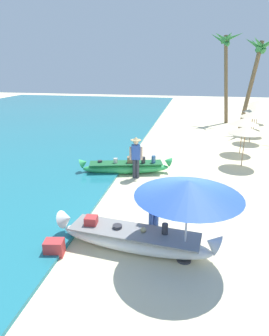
% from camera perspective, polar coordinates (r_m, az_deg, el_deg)
% --- Properties ---
extents(ground_plane, '(80.00, 80.00, 0.00)m').
position_cam_1_polar(ground_plane, '(8.82, 7.35, -11.88)').
color(ground_plane, beige).
extents(boat_white_foreground, '(4.36, 1.27, 0.85)m').
position_cam_1_polar(boat_white_foreground, '(7.82, -0.19, -13.55)').
color(boat_white_foreground, white).
rests_on(boat_white_foreground, ground).
extents(boat_green_midground, '(4.06, 1.64, 0.81)m').
position_cam_1_polar(boat_green_midground, '(13.01, -1.61, 0.18)').
color(boat_green_midground, '#38B760').
rests_on(boat_green_midground, ground).
extents(person_vendor_hatted, '(0.58, 0.44, 1.79)m').
position_cam_1_polar(person_vendor_hatted, '(12.21, 0.28, 2.58)').
color(person_vendor_hatted, '#333842').
rests_on(person_vendor_hatted, ground).
extents(person_tourist_customer, '(0.59, 0.36, 1.68)m').
position_cam_1_polar(person_tourist_customer, '(8.02, 3.78, -7.37)').
color(person_tourist_customer, '#3D5BA8').
rests_on(person_tourist_customer, ground).
extents(patio_umbrella_large, '(2.47, 2.47, 2.12)m').
position_cam_1_polar(patio_umbrella_large, '(6.74, 10.44, -3.96)').
color(patio_umbrella_large, '#B7B7BC').
rests_on(patio_umbrella_large, ground).
extents(parasol_row_0, '(1.60, 1.60, 1.91)m').
position_cam_1_polar(parasol_row_0, '(14.48, 20.73, 6.92)').
color(parasol_row_0, '#8E6B47').
rests_on(parasol_row_0, ground).
extents(parasol_row_1, '(1.60, 1.60, 1.91)m').
position_cam_1_polar(parasol_row_1, '(16.69, 20.34, 8.47)').
color(parasol_row_1, '#8E6B47').
rests_on(parasol_row_1, ground).
extents(parasol_row_2, '(1.60, 1.60, 1.91)m').
position_cam_1_polar(parasol_row_2, '(19.36, 21.95, 9.63)').
color(parasol_row_2, '#8E6B47').
rests_on(parasol_row_2, ground).
extents(parasol_row_3, '(1.60, 1.60, 1.91)m').
position_cam_1_polar(parasol_row_3, '(21.47, 22.45, 10.39)').
color(parasol_row_3, '#8E6B47').
rests_on(parasol_row_3, ground).
extents(parasol_row_4, '(1.60, 1.60, 1.91)m').
position_cam_1_polar(parasol_row_4, '(23.83, 22.21, 11.17)').
color(parasol_row_4, '#8E6B47').
rests_on(parasol_row_4, ground).
extents(parasol_row_5, '(1.60, 1.60, 1.91)m').
position_cam_1_polar(parasol_row_5, '(26.31, 22.99, 11.72)').
color(parasol_row_5, '#8E6B47').
rests_on(parasol_row_5, ground).
extents(palm_tree_tall_inland, '(2.36, 2.75, 6.42)m').
position_cam_1_polar(palm_tree_tall_inland, '(22.89, 22.95, 19.34)').
color(palm_tree_tall_inland, brown).
rests_on(palm_tree_tall_inland, ground).
extents(palm_tree_leaning_seaward, '(2.58, 2.42, 7.03)m').
position_cam_1_polar(palm_tree_leaning_seaward, '(25.51, 17.27, 20.56)').
color(palm_tree_leaning_seaward, brown).
rests_on(palm_tree_leaning_seaward, ground).
extents(cooler_box, '(0.53, 0.43, 0.41)m').
position_cam_1_polar(cooler_box, '(7.93, -15.28, -14.66)').
color(cooler_box, '#C63838').
rests_on(cooler_box, ground).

